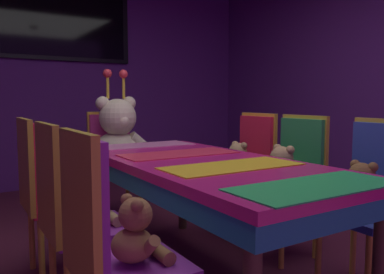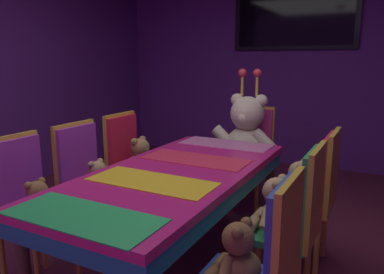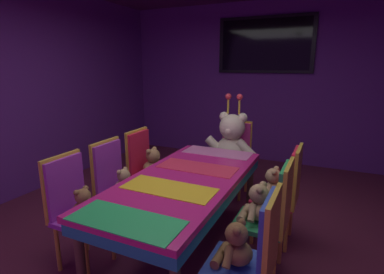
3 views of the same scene
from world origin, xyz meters
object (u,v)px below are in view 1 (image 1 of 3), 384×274
object	(u,v)px
teddy_left_2	(65,179)
teddy_right_0	(360,191)
banquet_table	(203,174)
teddy_right_1	(281,172)
chair_left_1	(65,202)
chair_left_2	(40,182)
chair_right_0	(376,187)
chair_right_2	(251,160)
throne_chair	(112,153)
chair_right_1	(296,170)
king_teddy_bear	(119,139)
wall_tv	(65,22)
teddy_right_2	(237,163)
teddy_left_0	(137,234)
teddy_left_1	(94,203)
chair_left_0	(101,235)

from	to	relation	value
teddy_left_2	teddy_right_0	bearing A→B (deg)	-40.63
banquet_table	teddy_right_1	bearing A→B (deg)	2.42
chair_left_1	chair_left_2	distance (m)	0.56
chair_right_0	teddy_right_1	bearing A→B (deg)	-76.92
chair_right_0	chair_left_2	bearing A→B (deg)	-35.15
banquet_table	chair_right_2	xyz separation A→B (m)	(0.83, 0.54, -0.06)
throne_chair	chair_left_1	bearing A→B (deg)	-27.56
chair_right_1	chair_right_2	size ratio (longest dim) A/B	1.00
king_teddy_bear	wall_tv	bearing A→B (deg)	180.00
teddy_right_2	chair_left_1	bearing A→B (deg)	20.14
chair_right_0	throne_chair	bearing A→B (deg)	-69.36
chair_right_0	throne_chair	xyz separation A→B (m)	(-0.80, 2.14, 0.00)
chair_left_1	throne_chair	size ratio (longest dim) A/B	1.00
chair_left_1	teddy_right_2	world-z (taller)	chair_left_1
wall_tv	teddy_right_1	bearing A→B (deg)	-77.89
teddy_left_0	chair_left_2	bearing A→B (deg)	97.85
teddy_left_2	chair_right_1	distance (m)	1.57
teddy_left_1	king_teddy_bear	world-z (taller)	king_teddy_bear
chair_left_1	chair_right_0	bearing A→B (deg)	-19.99
chair_left_0	wall_tv	distance (m)	4.02
chair_left_2	throne_chair	bearing A→B (deg)	50.41
chair_right_2	king_teddy_bear	size ratio (longest dim) A/B	1.09
chair_left_1	chair_right_0	size ratio (longest dim) A/B	1.00
teddy_right_0	throne_chair	xyz separation A→B (m)	(-0.66, 2.14, 0.01)
chair_left_1	chair_left_2	bearing A→B (deg)	91.21
wall_tv	teddy_right_0	bearing A→B (deg)	-79.88
teddy_left_2	chair_right_0	size ratio (longest dim) A/B	0.36
chair_left_2	teddy_right_1	xyz separation A→B (m)	(1.48, -0.52, 0.00)
wall_tv	chair_left_2	bearing A→B (deg)	-107.80
chair_left_0	banquet_table	bearing A→B (deg)	34.01
teddy_left_1	throne_chair	bearing A→B (deg)	66.72
chair_left_2	teddy_left_2	size ratio (longest dim) A/B	2.81
teddy_left_0	wall_tv	xyz separation A→B (m)	(0.67, 3.65, 1.48)
teddy_left_0	throne_chair	world-z (taller)	throne_chair
chair_left_1	wall_tv	size ratio (longest dim) A/B	0.61
teddy_right_1	teddy_right_0	bearing A→B (deg)	89.96
chair_right_1	teddy_right_1	world-z (taller)	chair_right_1
teddy_left_0	teddy_right_2	bearing A→B (deg)	38.84
teddy_left_1	chair_right_0	size ratio (longest dim) A/B	0.28
chair_right_0	teddy_right_1	size ratio (longest dim) A/B	2.85
teddy_left_0	chair_right_2	xyz separation A→B (m)	(1.50, 1.09, 0.02)
teddy_right_0	chair_right_1	size ratio (longest dim) A/B	0.32
chair_right_1	king_teddy_bear	bearing A→B (deg)	-59.04
chair_right_0	chair_right_2	distance (m)	1.13
banquet_table	chair_right_1	xyz separation A→B (m)	(0.81, 0.03, -0.06)
teddy_left_2	chair_left_0	bearing A→B (deg)	-97.15
chair_right_1	throne_chair	world-z (taller)	same
teddy_right_0	teddy_right_2	size ratio (longest dim) A/B	0.99
teddy_left_0	king_teddy_bear	world-z (taller)	king_teddy_bear
chair_left_0	teddy_right_2	distance (m)	1.85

